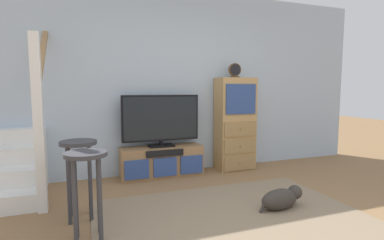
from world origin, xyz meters
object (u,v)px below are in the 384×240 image
(media_console, at_px, (162,162))
(dog, at_px, (282,198))
(side_cabinet, at_px, (235,124))
(desk_clock, at_px, (235,70))
(bar_stool_far, at_px, (79,162))
(television, at_px, (161,119))
(bar_stool_near, at_px, (87,176))

(media_console, bearing_deg, dog, -60.68)
(side_cabinet, height_order, desk_clock, desk_clock)
(side_cabinet, height_order, bar_stool_far, side_cabinet)
(side_cabinet, distance_m, desk_clock, 0.82)
(television, height_order, dog, television)
(television, bearing_deg, side_cabinet, -0.66)
(side_cabinet, bearing_deg, dog, -100.57)
(dog, bearing_deg, media_console, 119.32)
(side_cabinet, bearing_deg, desk_clock, -150.19)
(side_cabinet, distance_m, dog, 1.72)
(dog, bearing_deg, television, 118.95)
(desk_clock, bearing_deg, dog, -99.75)
(desk_clock, relative_size, bar_stool_near, 0.29)
(desk_clock, xyz_separation_m, bar_stool_near, (-2.17, -1.55, -0.98))
(desk_clock, xyz_separation_m, bar_stool_far, (-2.24, -1.09, -0.97))
(bar_stool_far, bearing_deg, media_console, 45.27)
(dog, bearing_deg, desk_clock, 80.25)
(bar_stool_near, height_order, dog, bar_stool_near)
(bar_stool_near, bearing_deg, side_cabinet, 35.51)
(desk_clock, distance_m, bar_stool_far, 2.67)
(television, relative_size, side_cabinet, 0.78)
(dog, bearing_deg, bar_stool_far, 166.31)
(television, xyz_separation_m, desk_clock, (1.15, -0.03, 0.71))
(bar_stool_near, bearing_deg, bar_stool_far, 97.85)
(side_cabinet, xyz_separation_m, desk_clock, (-0.03, -0.01, 0.82))
(media_console, bearing_deg, desk_clock, -0.23)
(media_console, bearing_deg, side_cabinet, 0.50)
(media_console, distance_m, side_cabinet, 1.28)
(bar_stool_near, xyz_separation_m, dog, (1.90, -0.01, -0.44))
(side_cabinet, xyz_separation_m, bar_stool_near, (-2.20, -1.57, -0.16))
(desk_clock, bearing_deg, media_console, 179.77)
(television, distance_m, side_cabinet, 1.18)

